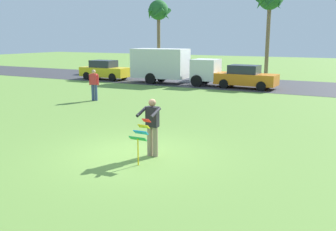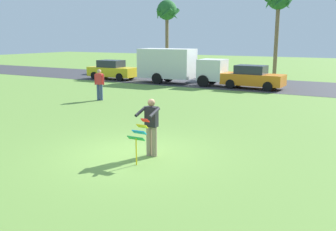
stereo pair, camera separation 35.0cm
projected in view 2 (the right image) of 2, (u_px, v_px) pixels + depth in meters
name	position (u px, v px, depth m)	size (l,w,h in m)	color
ground_plane	(134.00, 154.00, 11.34)	(120.00, 120.00, 0.00)	olive
road_strip	(277.00, 86.00, 27.18)	(120.00, 8.00, 0.01)	#38383D
person_kite_flyer	(151.00, 125.00, 10.92)	(0.57, 0.68, 1.73)	gray
kite_held	(139.00, 134.00, 10.31)	(0.51, 0.64, 1.23)	red
parked_car_yellow	(112.00, 70.00, 31.19)	(4.21, 1.85, 1.60)	yellow
parked_truck_white_box	(177.00, 65.00, 28.16)	(6.77, 2.30, 2.62)	silver
parked_car_orange	(252.00, 77.00, 25.51)	(4.26, 1.96, 1.60)	orange
palm_tree_left_near	(167.00, 13.00, 39.76)	(2.58, 2.71, 7.38)	brown
palm_tree_right_near	(279.00, 2.00, 34.07)	(2.58, 2.71, 8.05)	brown
person_walker_far	(99.00, 84.00, 20.76)	(0.55, 0.31, 1.73)	#384772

